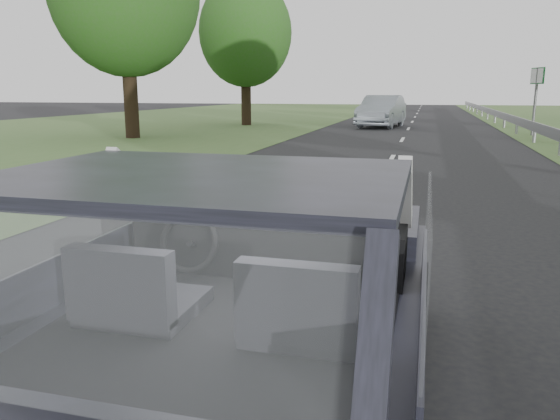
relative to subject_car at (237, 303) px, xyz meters
The scene contains 10 objects.
subject_car is the anchor object (origin of this frame).
dashboard 0.64m from the subject_car, 90.00° to the left, with size 1.58×0.45×0.30m, color black.
driver_seat 0.52m from the subject_car, 144.06° to the right, with size 0.50×0.72×0.42m, color black.
passenger_seat 0.52m from the subject_car, 35.94° to the right, with size 0.50×0.72×0.42m, color black.
steering_wheel 0.55m from the subject_car, 140.48° to the left, with size 0.36×0.36×0.04m, color black.
cat 0.76m from the subject_car, 79.09° to the left, with size 0.52×0.16×0.23m, color gray.
other_car 25.12m from the subject_car, 93.10° to the left, with size 1.85×4.68×1.54m, color #ACB5C4.
highway_sign 21.96m from the subject_car, 77.07° to the left, with size 0.11×1.06×2.64m, color #17632C.
tree_5 19.31m from the subject_car, 121.44° to the left, with size 5.43×5.43×8.23m, color #255D17, non-canonical shape.
tree_6 26.30m from the subject_car, 108.41° to the left, with size 4.68×4.68×7.09m, color #255D17, non-canonical shape.
Camera 1 is at (0.87, -2.41, 1.76)m, focal length 35.00 mm.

